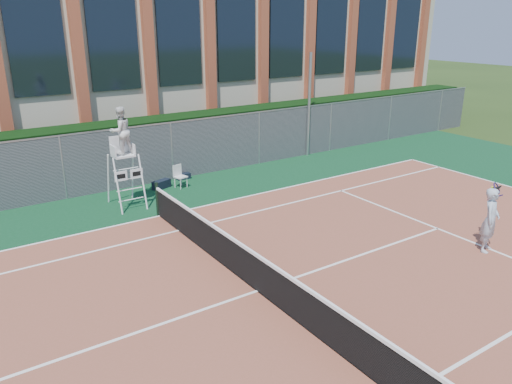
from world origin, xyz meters
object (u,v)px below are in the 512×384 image
umpire_chair (121,134)px  plastic_chair (179,174)px  tennis_player (490,220)px  steel_pole (309,105)px

umpire_chair → plastic_chair: 3.07m
plastic_chair → tennis_player: 10.44m
tennis_player → plastic_chair: bearing=115.3°
steel_pole → tennis_player: size_ratio=2.59×
umpire_chair → tennis_player: 11.09m
plastic_chair → steel_pole: bearing=7.6°
steel_pole → umpire_chair: size_ratio=1.37×
umpire_chair → steel_pole: bearing=10.3°
plastic_chair → tennis_player: (4.46, -9.43, 0.41)m
umpire_chair → plastic_chair: bearing=18.2°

